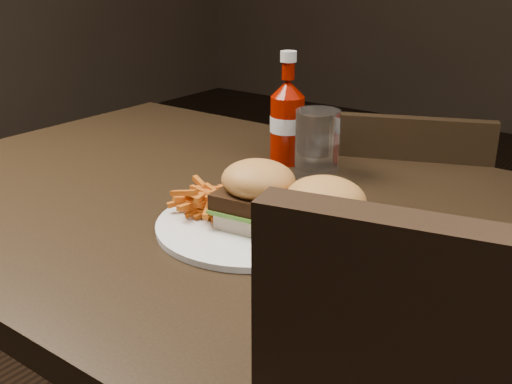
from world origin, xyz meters
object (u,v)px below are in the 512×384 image
Objects in this scene: ketchup_bottle at (287,130)px; tumbler at (317,145)px; chair_far at (384,267)px; plate at (252,224)px; dining_table at (235,213)px.

ketchup_bottle is 1.03× the size of tumbler.
chair_far is 3.16× the size of tumbler.
tumbler reaches higher than chair_far.
tumbler is at bearing 67.15° from chair_far.
tumbler is at bearing 99.82° from plate.
ketchup_bottle reaches higher than dining_table.
dining_table is at bearing 142.18° from plate.
chair_far is 1.41× the size of plate.
plate is 2.17× the size of ketchup_bottle.
dining_table is 0.19m from tumbler.
ketchup_bottle is (-0.12, 0.27, 0.06)m from plate.
plate is 0.25m from tumbler.
ketchup_bottle is at bearing 159.59° from tumbler.
chair_far is at bearing 85.52° from dining_table.
plate reaches higher than dining_table.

